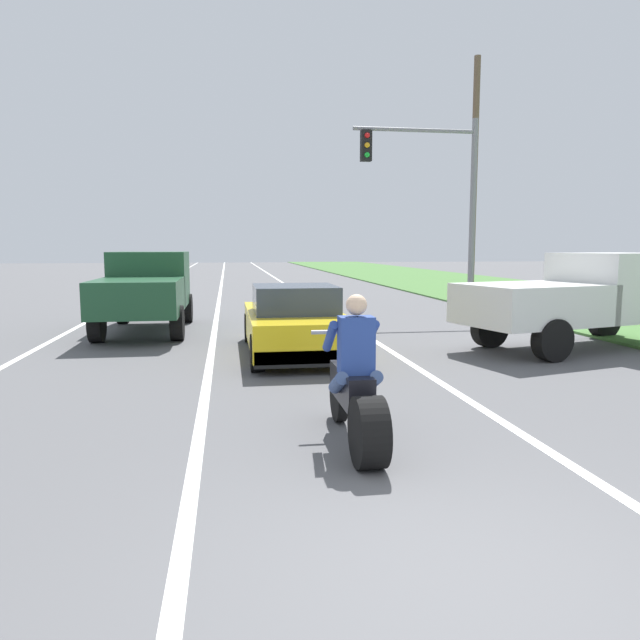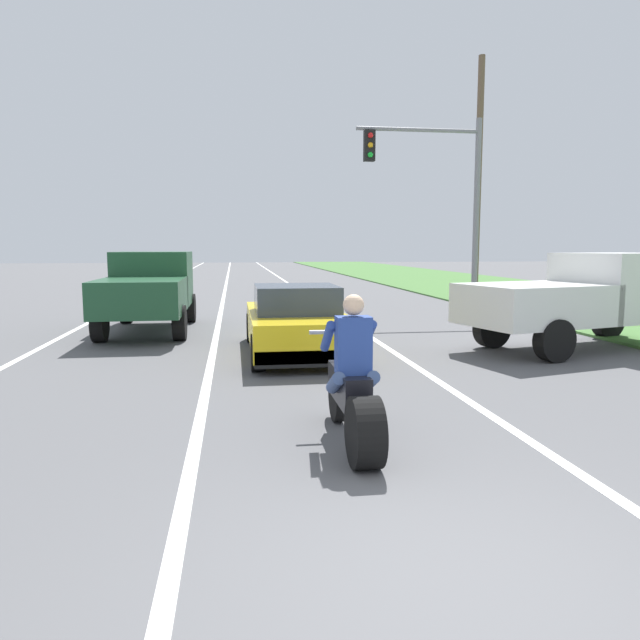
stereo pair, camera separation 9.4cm
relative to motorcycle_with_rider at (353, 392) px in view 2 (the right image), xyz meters
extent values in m
plane|color=#565659|center=(0.15, -2.69, -0.59)|extent=(160.00, 160.00, 0.00)
cube|color=white|center=(-5.25, 17.31, -0.59)|extent=(0.14, 120.00, 0.01)
cube|color=white|center=(1.95, 17.31, -0.59)|extent=(0.14, 120.00, 0.01)
cube|color=white|center=(-1.65, 17.31, -0.59)|extent=(0.14, 120.00, 0.01)
cube|color=#477538|center=(12.07, 17.31, -0.56)|extent=(10.00, 120.00, 0.06)
cylinder|color=black|center=(0.00, -0.60, -0.25)|extent=(0.28, 0.69, 0.69)
cylinder|color=black|center=(0.00, 0.95, -0.28)|extent=(0.12, 0.63, 0.63)
cube|color=black|center=(0.00, 0.23, 0.02)|extent=(0.28, 1.10, 0.36)
cylinder|color=#B2B2B7|center=(0.00, 0.87, 0.09)|extent=(0.08, 0.36, 0.73)
cylinder|color=#A5A5AA|center=(0.00, 0.85, 0.52)|extent=(0.70, 0.05, 0.05)
cube|color=navy|center=(0.00, 0.00, 0.50)|extent=(0.36, 0.24, 0.60)
sphere|color=beige|center=(0.00, 0.00, 0.92)|extent=(0.22, 0.22, 0.22)
cylinder|color=#384C7A|center=(-0.18, 0.03, 0.10)|extent=(0.14, 0.47, 0.32)
cylinder|color=navy|center=(-0.22, 0.30, 0.55)|extent=(0.10, 0.51, 0.40)
cylinder|color=#384C7A|center=(0.18, 0.03, 0.10)|extent=(0.14, 0.47, 0.32)
cylinder|color=navy|center=(0.22, 0.30, 0.55)|extent=(0.10, 0.51, 0.40)
cube|color=yellow|center=(-0.03, 5.62, -0.07)|extent=(1.80, 4.30, 0.64)
cube|color=#333D4C|center=(-0.03, 5.42, 0.51)|extent=(1.56, 1.70, 0.52)
cube|color=black|center=(-0.03, 3.57, -0.31)|extent=(1.76, 0.20, 0.28)
cylinder|color=black|center=(-0.83, 7.22, -0.27)|extent=(0.24, 0.64, 0.64)
cylinder|color=black|center=(0.77, 7.22, -0.27)|extent=(0.24, 0.64, 0.64)
cylinder|color=black|center=(-0.83, 4.02, -0.27)|extent=(0.24, 0.64, 0.64)
cylinder|color=black|center=(0.77, 4.02, -0.27)|extent=(0.24, 0.64, 0.64)
cube|color=#1E4C2D|center=(-3.32, 10.23, 0.69)|extent=(1.90, 2.10, 1.40)
cube|color=#333D4C|center=(-3.32, 10.58, 1.07)|extent=(1.67, 0.29, 0.57)
cube|color=#1E4C2D|center=(-3.32, 7.98, 0.39)|extent=(1.90, 2.70, 0.80)
cylinder|color=black|center=(-4.19, 11.03, -0.19)|extent=(0.28, 0.80, 0.80)
cylinder|color=black|center=(-2.45, 11.03, -0.19)|extent=(0.28, 0.80, 0.80)
cylinder|color=black|center=(-4.19, 7.68, -0.19)|extent=(0.28, 0.80, 0.80)
cylinder|color=black|center=(-2.45, 7.68, -0.19)|extent=(0.28, 0.80, 0.80)
cube|color=silver|center=(6.83, 5.56, 0.69)|extent=(2.52, 2.38, 1.40)
cube|color=#333D4C|center=(7.17, 5.65, 1.07)|extent=(0.71, 1.69, 0.57)
cube|color=silver|center=(4.66, 4.98, 0.39)|extent=(3.10, 2.53, 0.80)
cylinder|color=black|center=(7.38, 6.61, -0.19)|extent=(0.85, 0.48, 0.80)
cylinder|color=black|center=(4.14, 5.74, -0.19)|extent=(0.85, 0.48, 0.80)
cylinder|color=black|center=(4.59, 4.06, -0.19)|extent=(0.85, 0.48, 0.80)
cylinder|color=gray|center=(6.27, 11.80, 2.41)|extent=(0.18, 0.18, 6.00)
cylinder|color=gray|center=(4.36, 11.80, 5.01)|extent=(3.81, 0.12, 0.12)
cube|color=black|center=(2.85, 11.80, 4.51)|extent=(0.32, 0.24, 0.90)
sphere|color=red|center=(2.85, 11.66, 4.79)|extent=(0.16, 0.16, 0.16)
sphere|color=orange|center=(2.85, 11.66, 4.51)|extent=(0.16, 0.16, 0.16)
sphere|color=green|center=(2.85, 11.66, 4.23)|extent=(0.16, 0.16, 0.16)
cylinder|color=brown|center=(7.79, 15.35, 3.90)|extent=(0.24, 0.24, 8.98)
camera|label=1|loc=(-1.31, -5.94, 1.50)|focal=33.34mm
camera|label=2|loc=(-1.21, -5.96, 1.50)|focal=33.34mm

